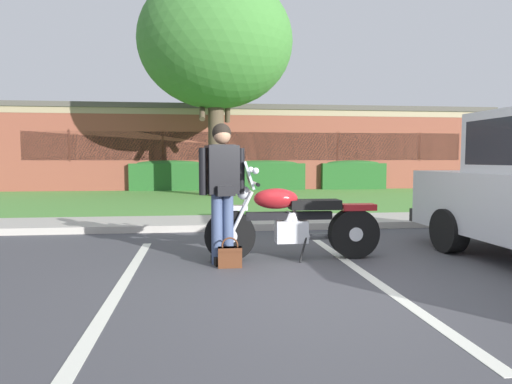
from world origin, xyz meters
TOP-DOWN VIEW (x-y plane):
  - ground_plane at (0.00, 0.00)m, footprint 140.00×140.00m
  - curb_strip at (0.00, 3.47)m, footprint 60.00×0.20m
  - concrete_walk at (0.00, 4.32)m, footprint 60.00×1.50m
  - grass_lawn at (0.00, 9.07)m, footprint 60.00×7.99m
  - stall_stripe_0 at (-2.18, 0.20)m, footprint 0.19×4.40m
  - stall_stripe_1 at (0.42, 0.20)m, footprint 0.19×4.40m
  - motorcycle at (-0.16, 1.15)m, footprint 2.24×0.82m
  - rider_person at (-1.13, 1.02)m, footprint 0.56×0.36m
  - handbag at (-1.05, 0.81)m, footprint 0.28×0.13m
  - shade_tree at (-0.99, 10.30)m, footprint 4.99×4.99m
  - hedge_left at (-2.72, 13.18)m, footprint 3.05×0.90m
  - hedge_center_left at (0.94, 13.18)m, footprint 3.27×0.90m
  - hedge_center_right at (4.60, 13.18)m, footprint 2.64×0.90m
  - brick_building at (0.48, 18.42)m, footprint 20.56×11.02m

SIDE VIEW (x-z plane):
  - ground_plane at x=0.00m, z-range 0.00..0.00m
  - stall_stripe_0 at x=-2.18m, z-range 0.00..0.01m
  - stall_stripe_1 at x=0.42m, z-range 0.00..0.01m
  - grass_lawn at x=0.00m, z-range 0.00..0.06m
  - concrete_walk at x=0.00m, z-range 0.00..0.08m
  - curb_strip at x=0.00m, z-range 0.00..0.12m
  - handbag at x=-1.05m, z-range -0.04..0.32m
  - motorcycle at x=-0.16m, z-range -0.14..1.12m
  - hedge_left at x=-2.72m, z-range 0.03..1.27m
  - hedge_center_left at x=0.94m, z-range 0.03..1.27m
  - hedge_center_right at x=4.60m, z-range 0.03..1.27m
  - rider_person at x=-1.13m, z-range 0.14..1.84m
  - brick_building at x=0.48m, z-range 0.00..3.43m
  - shade_tree at x=-0.99m, z-range 1.43..8.59m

